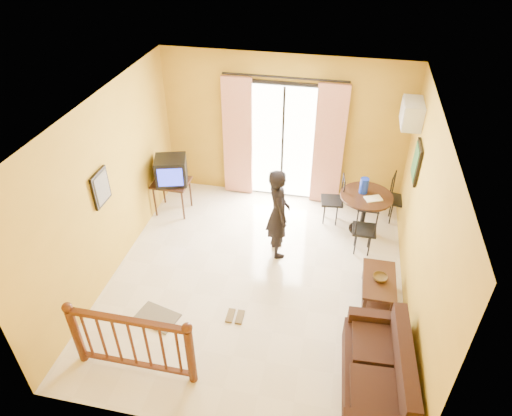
% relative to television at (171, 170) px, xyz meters
% --- Properties ---
extents(ground, '(5.00, 5.00, 0.00)m').
position_rel_television_xyz_m(ground, '(1.87, -1.50, -0.89)').
color(ground, beige).
rests_on(ground, ground).
extents(room_shell, '(5.00, 5.00, 5.00)m').
position_rel_television_xyz_m(room_shell, '(1.87, -1.50, 0.81)').
color(room_shell, white).
rests_on(room_shell, ground).
extents(balcony_door, '(2.25, 0.14, 2.46)m').
position_rel_television_xyz_m(balcony_door, '(1.87, 0.93, 0.29)').
color(balcony_door, black).
rests_on(balcony_door, ground).
extents(tv_table, '(0.65, 0.54, 0.65)m').
position_rel_television_xyz_m(tv_table, '(-0.03, 0.00, -0.32)').
color(tv_table, black).
rests_on(tv_table, ground).
extents(television, '(0.66, 0.63, 0.49)m').
position_rel_television_xyz_m(television, '(0.00, 0.00, 0.00)').
color(television, black).
rests_on(television, tv_table).
extents(picture_left, '(0.05, 0.42, 0.52)m').
position_rel_television_xyz_m(picture_left, '(-0.35, -1.70, 0.66)').
color(picture_left, black).
rests_on(picture_left, room_shell).
extents(dining_table, '(0.90, 0.90, 0.75)m').
position_rel_television_xyz_m(dining_table, '(3.47, 0.13, -0.30)').
color(dining_table, black).
rests_on(dining_table, ground).
extents(water_jug, '(0.15, 0.15, 0.28)m').
position_rel_television_xyz_m(water_jug, '(3.40, 0.20, -0.01)').
color(water_jug, '#122AAE').
rests_on(water_jug, dining_table).
extents(serving_tray, '(0.33, 0.28, 0.02)m').
position_rel_television_xyz_m(serving_tray, '(3.58, 0.03, -0.13)').
color(serving_tray, silver).
rests_on(serving_tray, dining_table).
extents(dining_chairs, '(1.65, 1.44, 0.95)m').
position_rel_television_xyz_m(dining_chairs, '(3.48, 0.12, -0.89)').
color(dining_chairs, black).
rests_on(dining_chairs, ground).
extents(air_conditioner, '(0.31, 0.60, 0.40)m').
position_rel_television_xyz_m(air_conditioner, '(3.96, 0.45, 1.26)').
color(air_conditioner, silver).
rests_on(air_conditioner, room_shell).
extents(botanical_print, '(0.05, 0.50, 0.60)m').
position_rel_television_xyz_m(botanical_print, '(4.08, -0.20, 0.76)').
color(botanical_print, black).
rests_on(botanical_print, room_shell).
extents(coffee_table, '(0.48, 0.86, 0.38)m').
position_rel_television_xyz_m(coffee_table, '(3.72, -1.51, -0.64)').
color(coffee_table, black).
rests_on(coffee_table, ground).
extents(bowl, '(0.22, 0.22, 0.07)m').
position_rel_television_xyz_m(bowl, '(3.72, -1.52, -0.48)').
color(bowl, '#4F3C1B').
rests_on(bowl, coffee_table).
extents(sofa, '(0.82, 1.64, 0.77)m').
position_rel_television_xyz_m(sofa, '(3.72, -3.05, -0.60)').
color(sofa, black).
rests_on(sofa, ground).
extents(standing_person, '(0.57, 0.68, 1.58)m').
position_rel_television_xyz_m(standing_person, '(2.08, -0.76, -0.10)').
color(standing_person, black).
rests_on(standing_person, ground).
extents(stair_balustrade, '(1.63, 0.13, 1.04)m').
position_rel_television_xyz_m(stair_balustrade, '(0.72, -3.40, -0.33)').
color(stair_balustrade, '#471E0F').
rests_on(stair_balustrade, ground).
extents(doormat, '(0.68, 0.54, 0.02)m').
position_rel_television_xyz_m(doormat, '(0.64, -2.56, -0.88)').
color(doormat, '#605A4D').
rests_on(doormat, ground).
extents(sandals, '(0.25, 0.25, 0.03)m').
position_rel_television_xyz_m(sandals, '(1.73, -2.32, -0.88)').
color(sandals, '#4F3C1B').
rests_on(sandals, ground).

